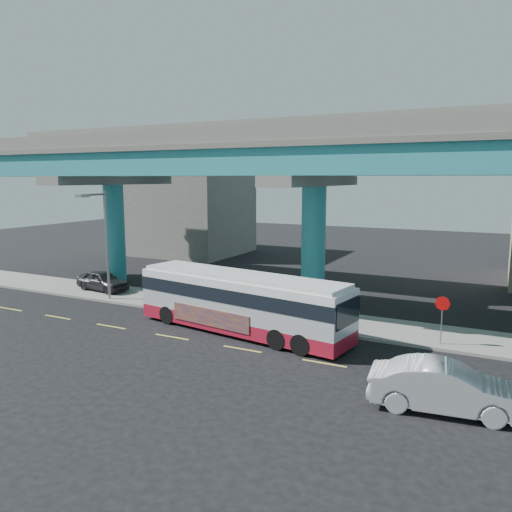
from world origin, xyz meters
The scene contains 10 objects.
ground centered at (0.00, 0.00, 0.00)m, with size 120.00×120.00×0.00m, color black.
sidewalk centered at (0.00, 5.50, 0.07)m, with size 70.00×4.00×0.15m, color gray.
lane_markings centered at (0.00, -0.30, 0.01)m, with size 58.00×0.12×0.01m.
viaduct centered at (0.00, 9.11, 9.14)m, with size 52.00×12.40×11.70m.
building_concrete centered at (-20.00, 24.00, 4.50)m, with size 12.00×10.00×9.00m, color gray.
transit_bus centered at (-1.28, 1.96, 1.68)m, with size 12.21×4.43×3.07m.
sedan centered at (9.11, -2.67, 0.84)m, with size 5.25×2.35×1.67m, color silver.
parked_car centered at (-14.23, 5.64, 0.84)m, with size 4.24×2.09×1.39m, color #28282D.
street_lamp centered at (-12.09, 3.46, 4.70)m, with size 0.50×2.30×6.91m.
stop_sign centered at (8.18, 4.18, 1.79)m, with size 0.69×0.09×2.30m.
Camera 1 is at (10.56, -19.87, 7.86)m, focal length 35.00 mm.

